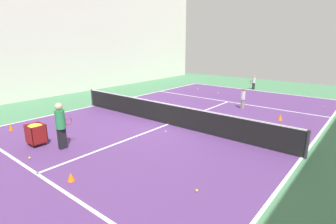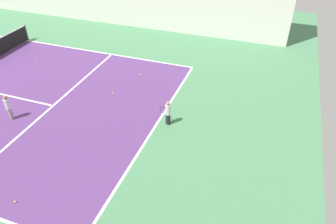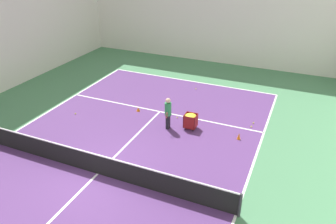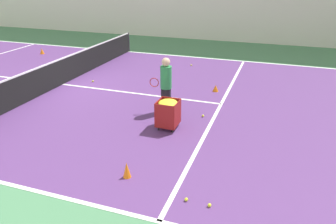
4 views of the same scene
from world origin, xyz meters
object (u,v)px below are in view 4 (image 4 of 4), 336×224
ball_cart (168,109)px  training_cone_1 (42,51)px  coach_at_net (166,82)px  tennis_net (61,71)px  training_cone_0 (216,88)px

ball_cart → training_cone_1: (-5.96, -8.90, -0.42)m
coach_at_net → training_cone_1: bearing=-34.4°
tennis_net → coach_at_net: (1.14, 4.52, 0.44)m
coach_at_net → training_cone_0: size_ratio=7.10×
tennis_net → coach_at_net: bearing=75.8°
training_cone_0 → coach_at_net: bearing=-25.0°
coach_at_net → training_cone_1: coach_at_net is taller
coach_at_net → training_cone_0: coach_at_net is taller
tennis_net → training_cone_1: tennis_net is taller
training_cone_0 → training_cone_1: bearing=-105.5°
ball_cart → training_cone_1: 10.72m
tennis_net → training_cone_0: (-1.13, 5.58, -0.39)m
coach_at_net → training_cone_0: (-2.27, 1.06, -0.83)m
tennis_net → training_cone_1: 5.48m
tennis_net → training_cone_0: size_ratio=49.67×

